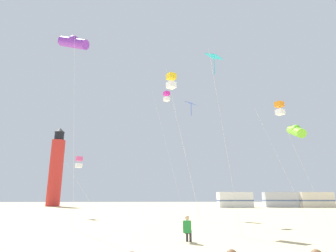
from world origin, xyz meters
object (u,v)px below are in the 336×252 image
Objects in this scene: kite_box_magenta at (167,97)px; rv_van_silver at (281,200)px; kite_tube_violet at (73,42)px; kite_diamond_cyan at (215,63)px; rv_van_white at (235,200)px; kite_box_rainbow at (79,162)px; kite_diamond_blue at (191,108)px; rv_van_cream at (315,200)px; kite_box_orange at (280,108)px; kite_tube_lime at (296,131)px; kite_flyer_standing at (188,228)px; kite_box_gold at (171,81)px; lighthouse_distant at (56,168)px.

kite_box_magenta is 34.09m from rv_van_silver.
kite_diamond_cyan is (9.46, -2.60, -2.68)m from kite_tube_violet.
kite_box_magenta is 28.77m from rv_van_white.
kite_diamond_blue is at bearing -23.68° from kite_box_rainbow.
rv_van_cream is at bearing 54.38° from kite_diamond_cyan.
rv_van_cream is at bearing -4.57° from rv_van_white.
kite_tube_lime is at bearing -80.19° from kite_box_orange.
kite_box_gold is at bearing -69.75° from kite_flyer_standing.
kite_diamond_blue reaches higher than rv_van_white.
kite_tube_violet is at bearing 164.65° from kite_diamond_cyan.
kite_tube_violet is 1.26× the size of kite_diamond_cyan.
kite_tube_violet is 0.79× the size of lighthouse_distant.
kite_diamond_blue is 1.63× the size of rv_van_cream.
kite_box_magenta is 13.46m from kite_box_orange.
kite_box_gold is 0.66× the size of lighthouse_distant.
kite_tube_lime is at bearing 5.83° from kite_box_gold.
kite_box_rainbow is at bearing -138.41° from rv_van_silver.
rv_van_silver is at bearing -0.83° from rv_van_white.
kite_diamond_blue is 32.21m from rv_van_white.
kite_box_orange is (9.39, -8.71, -4.13)m from kite_box_magenta.
kite_box_gold is at bearing -47.19° from kite_box_rainbow.
kite_box_rainbow is 0.91× the size of rv_van_silver.
kite_box_magenta is at bearing -130.76° from rv_van_silver.
kite_diamond_cyan is at bearing -61.61° from lighthouse_distant.
kite_diamond_blue is (1.78, 11.36, 9.38)m from kite_flyer_standing.
kite_tube_lime is (18.92, -8.81, 1.49)m from kite_box_rainbow.
kite_tube_violet is at bearing -15.63° from kite_flyer_standing.
kite_box_rainbow is at bearing 100.04° from kite_tube_violet.
kite_tube_lime is 0.46× the size of lighthouse_distant.
kite_box_gold reaches higher than rv_van_silver.
kite_box_gold is 10.50m from kite_tube_lime.
kite_box_rainbow is at bearing -136.15° from rv_van_white.
kite_diamond_cyan is (0.30, -9.15, -0.07)m from kite_diamond_blue.
kite_tube_violet reaches higher than kite_diamond_blue.
kite_flyer_standing is 14.87m from kite_tube_violet.
rv_van_white is at bearing -12.29° from lighthouse_distant.
lighthouse_distant is (-32.15, 40.49, 0.88)m from kite_tube_lime.
rv_van_silver is 6.24m from rv_van_cream.
kite_box_orange is 1.52× the size of rv_van_cream.
kite_box_rainbow is at bearing -67.34° from lighthouse_distant.
kite_box_rainbow is 20.30m from kite_box_orange.
kite_flyer_standing is 0.08× the size of kite_box_magenta.
kite_diamond_cyan reaches higher than kite_flyer_standing.
kite_box_orange is at bearing -126.10° from rv_van_cream.
kite_flyer_standing is at bearing -114.56° from rv_van_silver.
lighthouse_distant is (-13.23, 31.68, 2.38)m from kite_box_rainbow.
kite_diamond_blue is at bearing -73.28° from kite_box_magenta.
kite_tube_lime reaches higher than kite_flyer_standing.
rv_van_silver is at bearing 61.73° from kite_diamond_cyan.
kite_tube_violet is 10.17m from kite_diamond_cyan.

